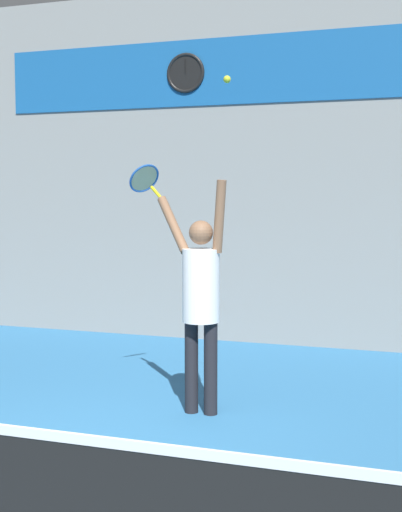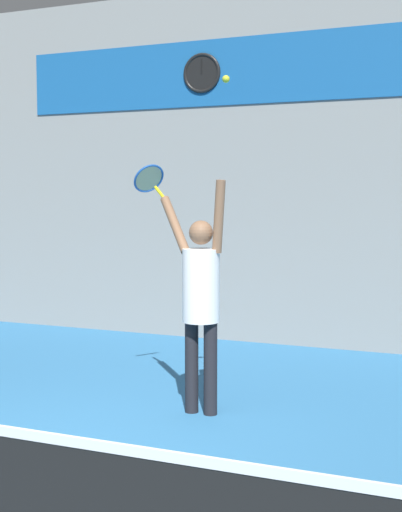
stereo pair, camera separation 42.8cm
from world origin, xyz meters
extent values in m
plane|color=teal|center=(0.00, 0.00, 0.00)|extent=(18.00, 18.00, 0.00)
cube|color=gray|center=(0.00, 5.31, 2.50)|extent=(18.00, 0.10, 5.00)
cube|color=#195B9E|center=(0.00, 5.25, 3.82)|extent=(7.11, 0.02, 0.93)
cylinder|color=black|center=(-0.73, 5.23, 3.82)|extent=(0.52, 0.02, 0.52)
torus|color=black|center=(-0.73, 5.23, 3.82)|extent=(0.57, 0.05, 0.57)
cube|color=black|center=(-0.73, 5.22, 3.92)|extent=(0.02, 0.01, 0.21)
cylinder|color=black|center=(0.55, 1.89, 0.44)|extent=(0.13, 0.13, 0.89)
cylinder|color=black|center=(0.74, 1.89, 0.44)|extent=(0.13, 0.13, 0.89)
cylinder|color=white|center=(0.64, 1.89, 1.24)|extent=(0.35, 0.35, 0.70)
sphere|color=brown|center=(0.64, 1.89, 1.74)|extent=(0.23, 0.23, 0.23)
cylinder|color=brown|center=(0.83, 1.87, 1.89)|extent=(0.19, 0.17, 0.68)
cylinder|color=brown|center=(0.31, 2.04, 1.80)|extent=(0.46, 0.40, 0.56)
cylinder|color=yellow|center=(0.05, 2.23, 2.11)|extent=(0.18, 0.13, 0.15)
torus|color=#1E51A5|center=(-0.13, 2.35, 2.26)|extent=(0.36, 0.40, 0.29)
cylinder|color=beige|center=(-0.13, 2.35, 2.26)|extent=(0.30, 0.34, 0.25)
sphere|color=#CCDB2D|center=(0.92, 1.82, 3.13)|extent=(0.07, 0.07, 0.07)
camera|label=1|loc=(2.81, -4.43, 2.08)|focal=50.00mm
camera|label=2|loc=(3.21, -4.28, 2.08)|focal=50.00mm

